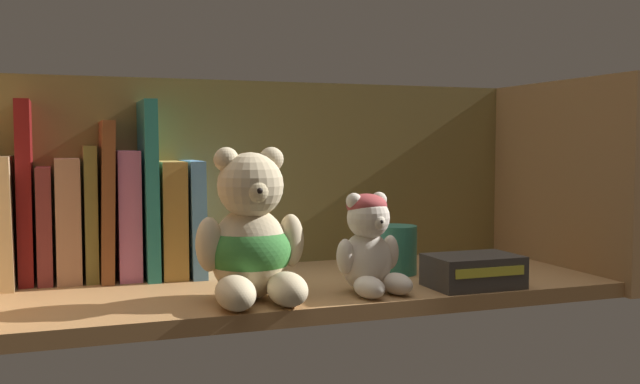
% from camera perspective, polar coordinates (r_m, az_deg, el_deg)
% --- Properties ---
extents(shelf_board, '(0.82, 0.31, 0.02)m').
position_cam_1_polar(shelf_board, '(0.97, -1.74, -7.75)').
color(shelf_board, '#9E7042').
rests_on(shelf_board, ground).
extents(shelf_back_panel, '(0.84, 0.01, 0.30)m').
position_cam_1_polar(shelf_back_panel, '(1.11, -4.35, 0.99)').
color(shelf_back_panel, brown).
rests_on(shelf_back_panel, ground).
extents(shelf_side_panel_right, '(0.02, 0.33, 0.30)m').
position_cam_1_polar(shelf_side_panel_right, '(1.15, 18.34, 0.92)').
color(shelf_side_panel_right, '#9E7042').
rests_on(shelf_side_panel_right, ground).
extents(book_1, '(0.02, 0.15, 0.17)m').
position_cam_1_polar(book_1, '(1.03, -23.61, -2.05)').
color(book_1, tan).
rests_on(book_1, shelf_board).
extents(book_2, '(0.02, 0.10, 0.24)m').
position_cam_1_polar(book_2, '(1.03, -22.42, 0.00)').
color(book_2, maroon).
rests_on(book_2, shelf_board).
extents(book_3, '(0.02, 0.10, 0.15)m').
position_cam_1_polar(book_3, '(1.03, -21.07, -2.41)').
color(book_3, maroon).
rests_on(book_3, shelf_board).
extents(book_4, '(0.03, 0.11, 0.17)m').
position_cam_1_polar(book_4, '(1.03, -19.43, -2.06)').
color(book_4, '#A8765A').
rests_on(book_4, shelf_board).
extents(book_5, '(0.02, 0.10, 0.18)m').
position_cam_1_polar(book_5, '(1.03, -17.86, -1.56)').
color(book_5, brown).
rests_on(book_5, shelf_board).
extents(book_6, '(0.02, 0.13, 0.22)m').
position_cam_1_polar(book_6, '(1.03, -16.70, -0.61)').
color(book_6, brown).
rests_on(book_6, shelf_board).
extents(book_7, '(0.03, 0.12, 0.18)m').
position_cam_1_polar(book_7, '(1.04, -15.15, -1.67)').
color(book_7, '#CA6A98').
rests_on(book_7, shelf_board).
extents(book_8, '(0.02, 0.15, 0.24)m').
position_cam_1_polar(book_8, '(1.04, -13.63, 0.25)').
color(book_8, '#25736A').
rests_on(book_8, shelf_board).
extents(book_9, '(0.03, 0.14, 0.16)m').
position_cam_1_polar(book_9, '(1.04, -11.97, -2.00)').
color(book_9, '#A77A37').
rests_on(book_9, shelf_board).
extents(book_10, '(0.02, 0.15, 0.16)m').
position_cam_1_polar(book_10, '(1.05, -10.28, -1.93)').
color(book_10, '#5486B5').
rests_on(book_10, shelf_board).
extents(teddy_bear_larger, '(0.13, 0.14, 0.18)m').
position_cam_1_polar(teddy_bear_larger, '(0.85, -5.52, -3.86)').
color(teddy_bear_larger, beige).
rests_on(teddy_bear_larger, shelf_board).
extents(teddy_bear_smaller, '(0.09, 0.10, 0.12)m').
position_cam_1_polar(teddy_bear_smaller, '(0.90, 3.93, -4.25)').
color(teddy_bear_smaller, beige).
rests_on(teddy_bear_smaller, shelf_board).
extents(pillar_candle, '(0.06, 0.06, 0.07)m').
position_cam_1_polar(pillar_candle, '(1.03, 6.06, -4.59)').
color(pillar_candle, '#2D7A66').
rests_on(pillar_candle, shelf_board).
extents(small_product_box, '(0.12, 0.08, 0.04)m').
position_cam_1_polar(small_product_box, '(0.95, 12.10, -6.17)').
color(small_product_box, '#38332D').
rests_on(small_product_box, shelf_board).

